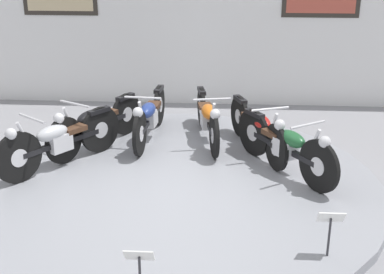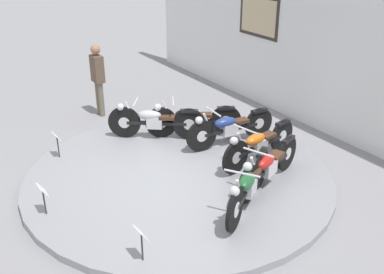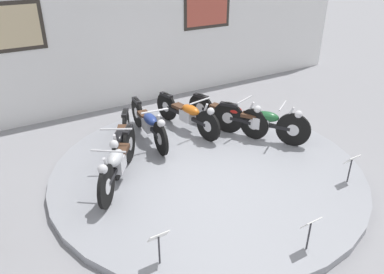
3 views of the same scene
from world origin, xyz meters
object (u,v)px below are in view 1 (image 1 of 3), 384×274
(motorcycle_silver, at_px, (59,139))
(info_placard_front_right, at_px, (330,223))
(motorcycle_blue, at_px, (149,115))
(motorcycle_red, at_px, (258,127))
(motorcycle_orange, at_px, (208,117))
(motorcycle_green, at_px, (286,145))
(info_placard_front_centre, at_px, (139,262))
(motorcycle_black, at_px, (95,123))

(motorcycle_silver, height_order, info_placard_front_right, motorcycle_silver)
(motorcycle_silver, height_order, motorcycle_blue, motorcycle_silver)
(motorcycle_blue, relative_size, motorcycle_red, 1.06)
(motorcycle_silver, bearing_deg, motorcycle_orange, 29.46)
(motorcycle_green, bearing_deg, info_placard_front_right, -83.13)
(motorcycle_silver, height_order, motorcycle_green, same)
(motorcycle_blue, relative_size, info_placard_front_right, 3.90)
(info_placard_front_centre, bearing_deg, motorcycle_black, 109.19)
(motorcycle_green, xyz_separation_m, info_placard_front_centre, (-1.52, -2.73, -0.03))
(motorcycle_green, bearing_deg, motorcycle_silver, 179.97)
(motorcycle_silver, xyz_separation_m, info_placard_front_right, (3.28, -1.97, -0.03))
(motorcycle_silver, distance_m, motorcycle_orange, 2.26)
(motorcycle_blue, relative_size, motorcycle_green, 1.16)
(motorcycle_red, bearing_deg, motorcycle_green, -64.44)
(motorcycle_blue, height_order, info_placard_front_right, motorcycle_blue)
(motorcycle_silver, relative_size, motorcycle_blue, 0.83)
(motorcycle_silver, xyz_separation_m, motorcycle_blue, (1.08, 1.11, -0.01))
(motorcycle_green, bearing_deg, motorcycle_black, 165.59)
(motorcycle_red, relative_size, info_placard_front_centre, 3.69)
(motorcycle_blue, bearing_deg, info_placard_front_right, -54.43)
(motorcycle_black, bearing_deg, info_placard_front_centre, -70.81)
(info_placard_front_centre, bearing_deg, motorcycle_red, 70.87)
(motorcycle_orange, relative_size, info_placard_front_centre, 3.84)
(motorcycle_red, relative_size, info_placard_front_right, 3.69)
(motorcycle_silver, bearing_deg, motorcycle_green, -0.03)
(motorcycle_blue, bearing_deg, motorcycle_black, -150.79)
(info_placard_front_centre, distance_m, info_placard_front_right, 1.92)
(motorcycle_black, xyz_separation_m, motorcycle_red, (2.38, -0.00, -0.01))
(motorcycle_black, height_order, info_placard_front_centre, motorcycle_black)
(motorcycle_orange, bearing_deg, motorcycle_black, -165.74)
(motorcycle_silver, bearing_deg, motorcycle_blue, 46.00)
(motorcycle_black, bearing_deg, motorcycle_red, -0.09)
(motorcycle_green, bearing_deg, motorcycle_red, 115.56)
(motorcycle_silver, distance_m, motorcycle_blue, 1.55)
(info_placard_front_centre, bearing_deg, motorcycle_orange, 83.33)
(motorcycle_black, xyz_separation_m, info_placard_front_centre, (1.19, -3.43, -0.03))
(motorcycle_blue, xyz_separation_m, motorcycle_orange, (0.90, -0.00, -0.00))
(motorcycle_red, height_order, motorcycle_green, motorcycle_green)
(motorcycle_silver, distance_m, motorcycle_black, 0.77)
(motorcycle_silver, height_order, motorcycle_red, motorcycle_silver)
(motorcycle_black, distance_m, motorcycle_red, 2.38)
(motorcycle_black, height_order, motorcycle_orange, motorcycle_black)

